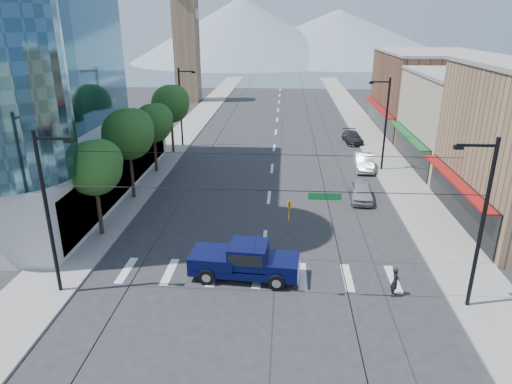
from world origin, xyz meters
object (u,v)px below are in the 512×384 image
parked_car_near (361,191)px  parked_car_far (353,137)px  pickup_truck (244,260)px  parked_car_mid (364,162)px  pedestrian (395,282)px

parked_car_near → parked_car_far: parked_car_near is taller
pickup_truck → parked_car_mid: size_ratio=1.37×
parked_car_near → parked_car_mid: bearing=85.0°
parked_car_mid → pickup_truck: bearing=-112.5°
pickup_truck → parked_car_mid: bearing=69.3°
parked_car_mid → parked_car_far: parked_car_mid is taller
parked_car_near → pedestrian: bearing=-86.4°
pickup_truck → parked_car_mid: pickup_truck is taller
pickup_truck → pedestrian: 8.32m
pickup_truck → parked_car_near: pickup_truck is taller
parked_car_mid → parked_car_far: bearing=91.2°
pickup_truck → pedestrian: size_ratio=3.84×
pedestrian → parked_car_near: pedestrian is taller
pickup_truck → pedestrian: bearing=-4.6°
pedestrian → parked_car_far: pedestrian is taller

